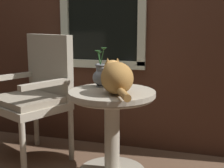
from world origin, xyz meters
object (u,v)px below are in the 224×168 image
Objects in this scene: wicker_side_table at (112,119)px; cat at (117,77)px; pewter_vase_with_ivy at (100,75)px; wicker_chair at (36,91)px.

cat is at bearing -51.86° from wicker_side_table.
pewter_vase_with_ivy reaches higher than wicker_side_table.
wicker_side_table is 2.13× the size of pewter_vase_with_ivy.
wicker_side_table is 1.25× the size of cat.
cat reaches higher than wicker_side_table.
pewter_vase_with_ivy is at bearing 137.89° from wicker_side_table.
wicker_side_table is at bearing 128.14° from cat.
wicker_chair is 2.01× the size of cat.
cat is (0.05, -0.07, 0.32)m from wicker_side_table.
wicker_chair reaches higher than wicker_side_table.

